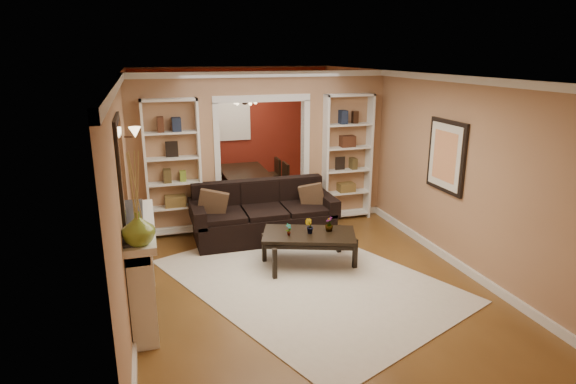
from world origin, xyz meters
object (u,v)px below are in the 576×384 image
object	(u,v)px
bookshelf_right	(347,158)
dining_table	(247,185)
sofa	(264,212)
bookshelf_left	(173,169)
fireplace	(144,268)
coffee_table	(309,249)

from	to	relation	value
bookshelf_right	dining_table	xyz separation A→B (m)	(-1.51, 1.73, -0.85)
bookshelf_right	sofa	bearing A→B (deg)	-161.36
sofa	bookshelf_left	size ratio (longest dim) A/B	1.03
sofa	bookshelf_right	size ratio (longest dim) A/B	1.03
fireplace	bookshelf_right	bearing A→B (deg)	34.80
coffee_table	dining_table	world-z (taller)	dining_table
coffee_table	dining_table	size ratio (longest dim) A/B	0.77
fireplace	dining_table	size ratio (longest dim) A/B	1.00
bookshelf_right	fireplace	size ratio (longest dim) A/B	1.35
bookshelf_right	fireplace	distance (m)	4.47
sofa	coffee_table	bearing A→B (deg)	-73.27
bookshelf_left	dining_table	size ratio (longest dim) A/B	1.35
sofa	bookshelf_left	world-z (taller)	bookshelf_left
fireplace	coffee_table	bearing A→B (deg)	17.47
coffee_table	sofa	bearing A→B (deg)	126.40
sofa	fireplace	bearing A→B (deg)	-134.56
bookshelf_left	fireplace	distance (m)	2.65
sofa	fireplace	distance (m)	2.74
sofa	dining_table	world-z (taller)	sofa
coffee_table	bookshelf_left	distance (m)	2.67
sofa	coffee_table	distance (m)	1.30
sofa	coffee_table	size ratio (longest dim) A/B	1.80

